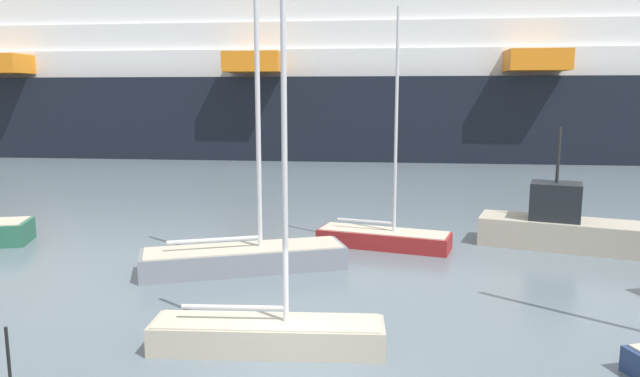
# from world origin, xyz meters

# --- Properties ---
(sailboat_1) EXTENTS (7.05, 3.72, 10.57)m
(sailboat_1) POSITION_xyz_m (-2.40, 7.65, 0.54)
(sailboat_1) COLOR gray
(sailboat_1) RESTS_ON ground_plane
(sailboat_2) EXTENTS (5.42, 1.25, 7.95)m
(sailboat_2) POSITION_xyz_m (-0.70, 1.45, 0.46)
(sailboat_2) COLOR #BCB29E
(sailboat_2) RESTS_ON ground_plane
(sailboat_4) EXTENTS (5.35, 2.97, 9.10)m
(sailboat_4) POSITION_xyz_m (2.49, 10.98, 0.44)
(sailboat_4) COLOR maroon
(sailboat_4) RESTS_ON ground_plane
(fishing_boat_0) EXTENTS (6.47, 3.97, 4.70)m
(fishing_boat_0) POSITION_xyz_m (9.36, 11.32, 0.85)
(fishing_boat_0) COLOR #BCB29E
(fishing_boat_0) RESTS_ON ground_plane
(cruise_ship) EXTENTS (138.21, 28.00, 26.77)m
(cruise_ship) POSITION_xyz_m (4.94, 49.73, 8.62)
(cruise_ship) COLOR black
(cruise_ship) RESTS_ON ground_plane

